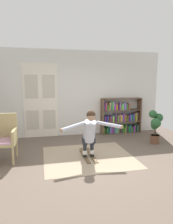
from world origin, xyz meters
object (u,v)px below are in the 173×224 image
skis_pair (88,155)px  person_skier (90,130)px  wicker_chair (3,137)px  bookshelf (120,118)px  potted_plant (156,125)px

skis_pair → person_skier: size_ratio=0.63×
wicker_chair → skis_pair: size_ratio=1.19×
bookshelf → skis_pair: size_ratio=1.58×
potted_plant → skis_pair: size_ratio=1.09×
bookshelf → potted_plant: bearing=-68.1°
potted_plant → person_skier: person_skier is taller
bookshelf → wicker_chair: bearing=-153.8°
bookshelf → wicker_chair: bookshelf is taller
bookshelf → person_skier: bookshelf is taller
bookshelf → skis_pair: bookshelf is taller
skis_pair → wicker_chair: bearing=174.8°
person_skier → skis_pair: bearing=90.7°
potted_plant → person_skier: size_ratio=0.68×
bookshelf → wicker_chair: 4.06m
bookshelf → person_skier: bearing=-127.5°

